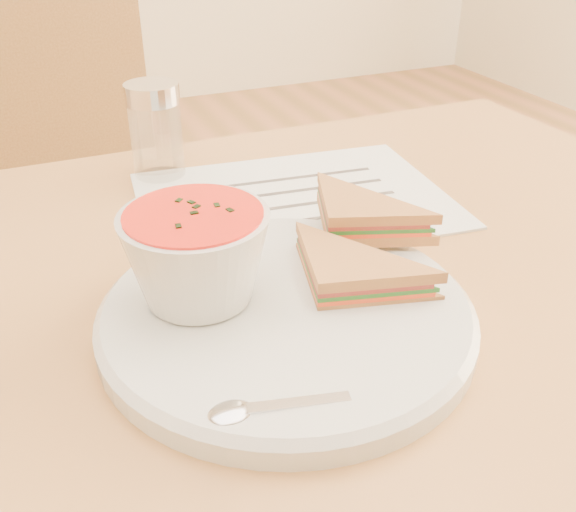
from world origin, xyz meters
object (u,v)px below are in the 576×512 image
plate (287,316)px  chair_far (79,259)px  soup_bowl (197,261)px  condiment_shaker (156,131)px

plate → chair_far: bearing=99.7°
soup_bowl → condiment_shaker: (0.04, 0.30, 0.00)m
plate → soup_bowl: bearing=150.8°
plate → soup_bowl: (-0.06, 0.03, 0.05)m
soup_bowl → condiment_shaker: size_ratio=1.02×
chair_far → soup_bowl: (0.05, -0.63, 0.33)m
soup_bowl → condiment_shaker: condiment_shaker is taller
chair_far → condiment_shaker: bearing=100.0°
plate → soup_bowl: 0.08m
chair_far → plate: 0.73m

